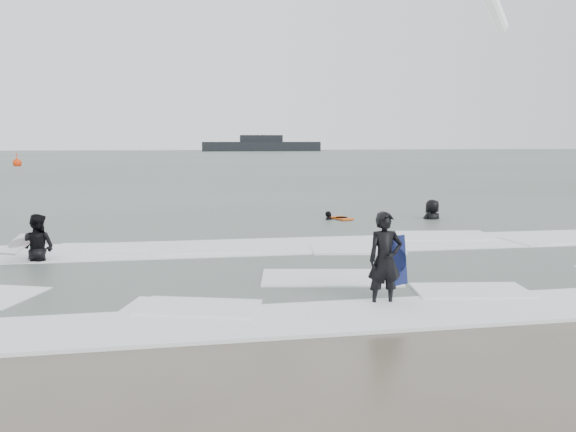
{
  "coord_description": "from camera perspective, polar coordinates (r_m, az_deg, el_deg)",
  "views": [
    {
      "loc": [
        -2.4,
        -10.02,
        3.18
      ],
      "look_at": [
        0.0,
        5.0,
        1.1
      ],
      "focal_mm": 35.0,
      "sensor_mm": 36.0,
      "label": 1
    }
  ],
  "objects": [
    {
      "name": "ground",
      "position": [
        10.78,
        4.24,
        -9.38
      ],
      "size": [
        320.0,
        320.0,
        0.0
      ],
      "primitive_type": "plane",
      "color": "brown",
      "rests_on": "ground"
    },
    {
      "name": "sea",
      "position": [
        90.11,
        -7.57,
        5.73
      ],
      "size": [
        320.0,
        320.0,
        0.0
      ],
      "primitive_type": "plane",
      "color": "#47544C",
      "rests_on": "ground"
    },
    {
      "name": "surfer_centre",
      "position": [
        11.11,
        9.71,
        -8.96
      ],
      "size": [
        0.69,
        0.47,
        1.85
      ],
      "primitive_type": "imported",
      "rotation": [
        0.0,
        0.0,
        0.05
      ],
      "color": "black",
      "rests_on": "ground"
    },
    {
      "name": "surfer_wading",
      "position": [
        16.0,
        -23.96,
        -4.36
      ],
      "size": [
        1.09,
        0.97,
        1.84
      ],
      "primitive_type": "imported",
      "rotation": [
        0.0,
        0.0,
        2.76
      ],
      "color": "black",
      "rests_on": "ground"
    },
    {
      "name": "surfer_right_near",
      "position": [
        22.11,
        4.16,
        -0.51
      ],
      "size": [
        0.98,
        0.72,
        1.54
      ],
      "primitive_type": "imported",
      "rotation": [
        0.0,
        0.0,
        -2.72
      ],
      "color": "black",
      "rests_on": "ground"
    },
    {
      "name": "surfer_right_far",
      "position": [
        22.96,
        14.42,
        -0.42
      ],
      "size": [
        1.12,
        0.91,
        1.98
      ],
      "primitive_type": "imported",
      "rotation": [
        0.0,
        0.0,
        -2.81
      ],
      "color": "black",
      "rests_on": "ground"
    },
    {
      "name": "surf_foam",
      "position": [
        14.28,
        0.82,
        -4.92
      ],
      "size": [
        30.03,
        9.06,
        0.09
      ],
      "color": "white",
      "rests_on": "ground"
    },
    {
      "name": "bodyboards",
      "position": [
        15.81,
        -3.32,
        -1.99
      ],
      "size": [
        10.87,
        11.79,
        1.25
      ],
      "color": "#0D1541",
      "rests_on": "ground"
    },
    {
      "name": "buoy",
      "position": [
        74.38,
        -25.81,
        4.88
      ],
      "size": [
        1.0,
        1.0,
        1.65
      ],
      "color": "red",
      "rests_on": "ground"
    },
    {
      "name": "vessel_horizon",
      "position": [
        153.33,
        -2.74,
        7.18
      ],
      "size": [
        31.79,
        5.68,
        4.31
      ],
      "color": "black",
      "rests_on": "ground"
    }
  ]
}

